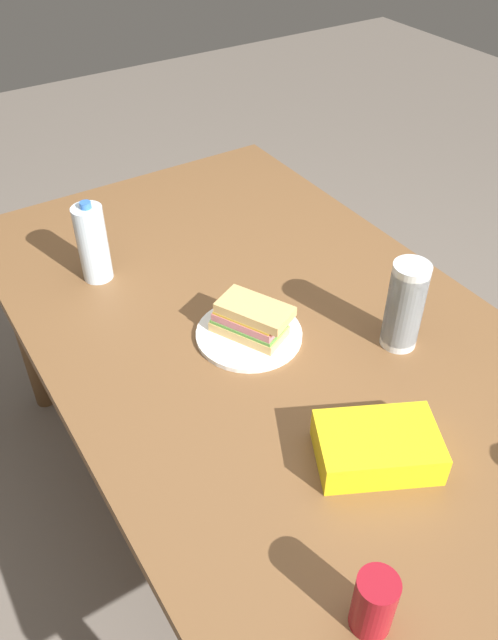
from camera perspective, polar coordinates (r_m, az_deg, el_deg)
The scene contains 8 objects.
ground_plane at distance 2.06m, azimuth 2.14°, elevation -16.99°, with size 8.00×8.00×0.00m, color #70665B.
dining_table at distance 1.55m, azimuth 2.72°, elevation -3.69°, with size 1.84×1.04×0.74m.
paper_plate at distance 1.50m, azimuth 0.00°, elevation -1.28°, with size 0.25×0.25×0.01m, color white.
sandwich at distance 1.47m, azimuth 0.16°, elevation 0.08°, with size 0.20×0.17×0.08m.
soda_can_red at distance 1.06m, azimuth 11.19°, elevation -23.74°, with size 0.07×0.07×0.12m, color maroon.
chip_bag at distance 1.25m, azimuth 11.47°, elevation -11.13°, with size 0.23×0.15×0.07m, color yellow.
water_bottle_tall at distance 1.68m, azimuth -13.90°, elevation 6.72°, with size 0.08×0.08×0.22m.
plastic_cup_stack at distance 1.46m, azimuth 13.85°, elevation 1.25°, with size 0.08×0.08×0.22m.
Camera 1 is at (0.90, -0.66, 1.74)m, focal length 35.54 mm.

